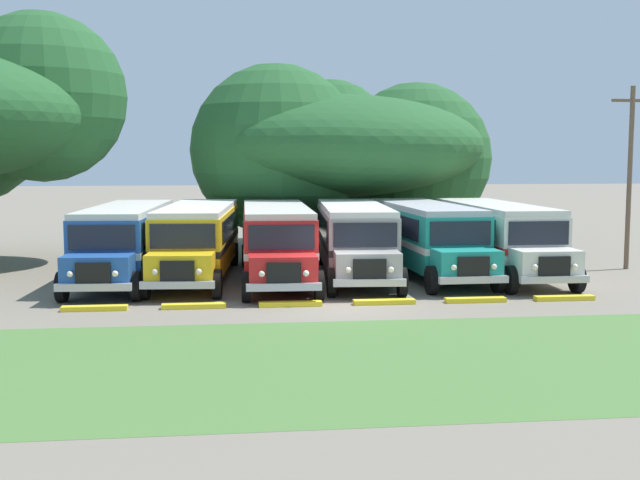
# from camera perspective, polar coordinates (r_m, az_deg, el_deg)

# --- Properties ---
(ground_plane) EXTENTS (220.00, 220.00, 0.00)m
(ground_plane) POSITION_cam_1_polar(r_m,az_deg,el_deg) (25.38, 1.30, -4.74)
(ground_plane) COLOR slate
(foreground_grass_strip) EXTENTS (80.00, 9.03, 0.01)m
(foreground_grass_strip) POSITION_cam_1_polar(r_m,az_deg,el_deg) (18.71, 4.30, -8.63)
(foreground_grass_strip) COLOR #4C7538
(foreground_grass_strip) RESTS_ON ground_plane
(parked_bus_slot_0) EXTENTS (3.22, 10.92, 2.82)m
(parked_bus_slot_0) POSITION_cam_1_polar(r_m,az_deg,el_deg) (31.61, -13.76, 0.11)
(parked_bus_slot_0) COLOR #23519E
(parked_bus_slot_0) RESTS_ON ground_plane
(parked_bus_slot_1) EXTENTS (3.43, 10.95, 2.82)m
(parked_bus_slot_1) POSITION_cam_1_polar(r_m,az_deg,el_deg) (31.53, -8.77, 0.19)
(parked_bus_slot_1) COLOR yellow
(parked_bus_slot_1) RESTS_ON ground_plane
(parked_bus_slot_2) EXTENTS (2.87, 10.86, 2.82)m
(parked_bus_slot_2) POSITION_cam_1_polar(r_m,az_deg,el_deg) (30.78, -3.16, 0.12)
(parked_bus_slot_2) COLOR red
(parked_bus_slot_2) RESTS_ON ground_plane
(parked_bus_slot_3) EXTENTS (3.32, 10.94, 2.82)m
(parked_bus_slot_3) POSITION_cam_1_polar(r_m,az_deg,el_deg) (31.64, 2.45, 0.28)
(parked_bus_slot_3) COLOR #9E9993
(parked_bus_slot_3) RESTS_ON ground_plane
(parked_bus_slot_4) EXTENTS (2.96, 10.88, 2.82)m
(parked_bus_slot_4) POSITION_cam_1_polar(r_m,az_deg,el_deg) (32.46, 7.62, 0.38)
(parked_bus_slot_4) COLOR teal
(parked_bus_slot_4) RESTS_ON ground_plane
(parked_bus_slot_5) EXTENTS (2.72, 10.85, 2.82)m
(parked_bus_slot_5) POSITION_cam_1_polar(r_m,az_deg,el_deg) (33.04, 12.55, 0.38)
(parked_bus_slot_5) COLOR silver
(parked_bus_slot_5) RESTS_ON ground_plane
(curb_wheelstop_0) EXTENTS (2.00, 0.36, 0.15)m
(curb_wheelstop_0) POSITION_cam_1_polar(r_m,az_deg,el_deg) (25.54, -15.87, -4.73)
(curb_wheelstop_0) COLOR yellow
(curb_wheelstop_0) RESTS_ON ground_plane
(curb_wheelstop_1) EXTENTS (2.00, 0.36, 0.15)m
(curb_wheelstop_1) POSITION_cam_1_polar(r_m,az_deg,el_deg) (25.23, -9.04, -4.70)
(curb_wheelstop_1) COLOR yellow
(curb_wheelstop_1) RESTS_ON ground_plane
(curb_wheelstop_2) EXTENTS (2.00, 0.36, 0.15)m
(curb_wheelstop_2) POSITION_cam_1_polar(r_m,az_deg,el_deg) (25.29, -2.14, -4.61)
(curb_wheelstop_2) COLOR yellow
(curb_wheelstop_2) RESTS_ON ground_plane
(curb_wheelstop_3) EXTENTS (2.00, 0.36, 0.15)m
(curb_wheelstop_3) POSITION_cam_1_polar(r_m,az_deg,el_deg) (25.70, 4.63, -4.45)
(curb_wheelstop_3) COLOR yellow
(curb_wheelstop_3) RESTS_ON ground_plane
(curb_wheelstop_4) EXTENTS (2.00, 0.36, 0.15)m
(curb_wheelstop_4) POSITION_cam_1_polar(r_m,az_deg,el_deg) (26.46, 11.10, -4.24)
(curb_wheelstop_4) COLOR yellow
(curb_wheelstop_4) RESTS_ON ground_plane
(curb_wheelstop_5) EXTENTS (2.00, 0.36, 0.15)m
(curb_wheelstop_5) POSITION_cam_1_polar(r_m,az_deg,el_deg) (27.54, 17.13, -4.00)
(curb_wheelstop_5) COLOR yellow
(curb_wheelstop_5) RESTS_ON ground_plane
(broad_shade_tree) EXTENTS (16.08, 13.66, 9.30)m
(broad_shade_tree) POSITION_cam_1_polar(r_m,az_deg,el_deg) (41.55, 1.46, 6.52)
(broad_shade_tree) COLOR brown
(broad_shade_tree) RESTS_ON ground_plane
(utility_pole) EXTENTS (1.80, 0.20, 7.65)m
(utility_pole) POSITION_cam_1_polar(r_m,az_deg,el_deg) (35.77, 21.34, 4.54)
(utility_pole) COLOR brown
(utility_pole) RESTS_ON ground_plane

